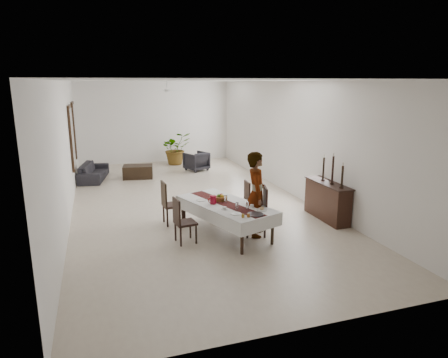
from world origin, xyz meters
The scene contains 87 objects.
floor centered at (0.00, 0.00, 0.00)m, with size 6.00×12.00×0.00m, color beige.
ceiling centered at (0.00, 0.00, 3.20)m, with size 6.00×12.00×0.02m, color white.
wall_back centered at (0.00, 6.00, 1.60)m, with size 6.00×0.02×3.20m, color white.
wall_front centered at (0.00, -6.00, 1.60)m, with size 6.00×0.02×3.20m, color white.
wall_left centered at (-3.00, 0.00, 1.60)m, with size 0.02×12.00×3.20m, color white.
wall_right centered at (3.00, 0.00, 1.60)m, with size 0.02×12.00×3.20m, color white.
dining_table_top centered at (0.20, -2.45, 0.65)m, with size 0.89×2.15×0.04m, color black.
table_leg_fl centered at (0.17, -3.55, 0.31)m, with size 0.06×0.06×0.63m, color black.
table_leg_fr centered at (0.91, -3.28, 0.31)m, with size 0.06×0.06×0.63m, color black.
table_leg_bl centered at (-0.51, -1.62, 0.31)m, with size 0.06×0.06×0.63m, color black.
table_leg_br centered at (0.23, -1.36, 0.31)m, with size 0.06×0.06×0.63m, color black.
tablecloth_top centered at (0.20, -2.45, 0.68)m, with size 1.06×2.31×0.01m, color silver.
tablecloth_drape_left centered at (-0.29, -2.63, 0.55)m, with size 0.01×2.31×0.27m, color white.
tablecloth_drape_right centered at (0.69, -2.28, 0.55)m, with size 0.01×2.31×0.27m, color silver.
tablecloth_drape_near centered at (0.58, -3.54, 0.55)m, with size 1.06×0.01×0.27m, color white.
tablecloth_drape_far centered at (-0.18, -1.37, 0.55)m, with size 1.06×0.01×0.27m, color white.
table_runner centered at (0.20, -2.45, 0.68)m, with size 0.31×2.24×0.00m, color #531A17.
red_pitcher centered at (-0.06, -2.40, 0.77)m, with size 0.13×0.13×0.18m, color maroon.
pitcher_handle centered at (-0.13, -2.43, 0.77)m, with size 0.11×0.11×0.02m, color maroon.
wine_glass_near centered at (0.49, -2.97, 0.76)m, with size 0.06×0.06×0.15m, color white.
wine_glass_mid centered at (0.28, -2.95, 0.76)m, with size 0.06×0.06×0.15m, color silver.
wine_glass_far centered at (0.23, -2.40, 0.76)m, with size 0.06×0.06×0.15m, color white.
teacup_right centered at (0.63, -2.87, 0.71)m, with size 0.08×0.08×0.05m, color white.
saucer_right centered at (0.63, -2.87, 0.69)m, with size 0.13×0.13×0.01m, color silver.
teacup_left centered at (0.05, -2.84, 0.71)m, with size 0.08×0.08×0.05m, color silver.
saucer_left centered at (0.05, -2.84, 0.69)m, with size 0.13×0.13×0.01m, color silver.
plate_near_right centered at (0.75, -3.12, 0.69)m, with size 0.21×0.21×0.01m, color white.
bread_near_right centered at (0.75, -3.12, 0.71)m, with size 0.08×0.08×0.08m, color tan.
plate_near_left centered at (0.17, -3.18, 0.69)m, with size 0.21×0.21×0.01m, color silver.
plate_far_left centered at (-0.23, -2.09, 0.69)m, with size 0.21×0.21×0.01m, color silver.
serving_tray centered at (0.51, -3.34, 0.69)m, with size 0.32×0.32×0.02m, color #444348.
jam_jar_a centered at (0.33, -3.43, 0.71)m, with size 0.06×0.06×0.07m, color brown.
jam_jar_b centered at (0.23, -3.41, 0.71)m, with size 0.06×0.06×0.07m, color #8E6114.
fruit_basket centered at (0.17, -2.23, 0.73)m, with size 0.27×0.27×0.09m, color brown.
fruit_red centered at (0.19, -2.20, 0.79)m, with size 0.08×0.08×0.08m, color maroon.
fruit_green centered at (0.12, -2.22, 0.79)m, with size 0.07×0.07×0.07m, color #4D7F26.
fruit_yellow centered at (0.18, -2.27, 0.79)m, with size 0.08×0.08×0.08m, color gold.
chair_right_near_seat centered at (0.78, -2.70, 0.46)m, with size 0.44×0.44×0.05m, color black.
chair_right_near_leg_fl centered at (0.91, -2.93, 0.22)m, with size 0.04×0.04×0.44m, color black.
chair_right_near_leg_fr centered at (1.00, -2.58, 0.22)m, with size 0.04×0.04×0.44m, color black.
chair_right_near_leg_bl centered at (0.56, -2.83, 0.22)m, with size 0.04×0.04×0.44m, color black.
chair_right_near_leg_br centered at (0.65, -2.48, 0.22)m, with size 0.04×0.04×0.44m, color black.
chair_right_near_back centered at (0.97, -2.76, 0.77)m, with size 0.44×0.04×0.56m, color black.
chair_right_far_seat centered at (0.81, -1.69, 0.40)m, with size 0.39×0.39×0.04m, color black.
chair_right_far_leg_fl centered at (0.96, -1.85, 0.19)m, with size 0.04×0.04×0.38m, color black.
chair_right_far_leg_fr centered at (0.97, -1.54, 0.19)m, with size 0.04×0.04×0.38m, color black.
chair_right_far_leg_bl centered at (0.64, -1.84, 0.19)m, with size 0.04×0.04×0.38m, color black.
chair_right_far_leg_br centered at (0.65, -1.52, 0.19)m, with size 0.04×0.04×0.38m, color black.
chair_right_far_back centered at (0.98, -1.70, 0.67)m, with size 0.39×0.04×0.49m, color black.
chair_left_near_seat centered at (-0.71, -2.64, 0.41)m, with size 0.40×0.40×0.05m, color black.
chair_left_near_leg_fl centered at (-0.89, -2.50, 0.20)m, with size 0.04×0.04×0.39m, color black.
chair_left_near_leg_fr centered at (-0.85, -2.83, 0.20)m, with size 0.04×0.04×0.39m, color black.
chair_left_near_leg_bl centered at (-0.57, -2.46, 0.20)m, with size 0.04×0.04×0.39m, color black.
chair_left_near_leg_br centered at (-0.53, -2.78, 0.20)m, with size 0.04×0.04×0.39m, color black.
chair_left_near_back centered at (-0.89, -2.67, 0.68)m, with size 0.40×0.04×0.50m, color black.
chair_left_far_seat centered at (-0.75, -1.47, 0.44)m, with size 0.42×0.42×0.05m, color black.
chair_left_far_leg_fl centered at (-0.93, -1.31, 0.21)m, with size 0.04×0.04×0.42m, color black.
chair_left_far_leg_fr centered at (-0.91, -1.66, 0.21)m, with size 0.04×0.04×0.42m, color black.
chair_left_far_leg_bl centered at (-0.59, -1.29, 0.21)m, with size 0.04×0.04×0.42m, color black.
chair_left_far_leg_br centered at (-0.56, -1.63, 0.21)m, with size 0.04×0.04×0.42m, color black.
chair_left_far_back centered at (-0.94, -1.49, 0.73)m, with size 0.42×0.04×0.54m, color black.
woman centered at (0.79, -2.71, 0.89)m, with size 0.65×0.43×1.79m, color #919399.
sideboard_body centered at (2.78, -2.27, 0.43)m, with size 0.38×1.43×0.86m, color black.
sideboard_top centered at (2.78, -2.27, 0.87)m, with size 0.42×1.49×0.03m, color black.
candlestick_near_base centered at (2.78, -2.80, 0.90)m, with size 0.10×0.10×0.03m, color black.
candlestick_near_shaft centered at (2.78, -2.80, 1.15)m, with size 0.05×0.05×0.48m, color black.
candlestick_near_candle centered at (2.78, -2.80, 1.43)m, with size 0.03×0.03×0.08m, color white.
candlestick_mid_base centered at (2.78, -2.42, 0.90)m, with size 0.10×0.10×0.03m, color black.
candlestick_mid_shaft centered at (2.78, -2.42, 1.22)m, with size 0.05×0.05×0.62m, color black.
candlestick_mid_candle centered at (2.78, -2.42, 1.57)m, with size 0.03×0.03×0.08m, color beige.
candlestick_far_base centered at (2.78, -2.04, 0.90)m, with size 0.10×0.10×0.03m, color black.
candlestick_far_shaft centered at (2.78, -2.04, 1.18)m, with size 0.05×0.05×0.52m, color black.
candlestick_far_candle centered at (2.78, -2.04, 1.48)m, with size 0.03×0.03×0.08m, color white.
sofa centered at (-2.44, 3.57, 0.27)m, with size 1.83×0.72×0.54m, color #242226.
armchair centered at (1.16, 3.89, 0.34)m, with size 0.73×0.75×0.68m, color #242226.
coffee_table centered at (-1.02, 3.33, 0.22)m, with size 0.97×0.65×0.43m, color black.
potted_plant centered at (0.67, 5.26, 0.63)m, with size 1.14×0.99×1.26m, color #335622.
mirror_frame_near centered at (-2.96, 2.20, 1.60)m, with size 0.06×1.05×1.85m, color black.
mirror_glass_near centered at (-2.92, 2.20, 1.60)m, with size 0.01×0.90×1.70m, color white.
mirror_frame_far centered at (-2.96, 4.30, 1.60)m, with size 0.06×1.05×1.85m, color black.
mirror_glass_far centered at (-2.92, 4.30, 1.60)m, with size 0.01×0.90×1.70m, color silver.
fan_rod centered at (0.00, 3.00, 3.10)m, with size 0.04×0.04×0.20m, color silver.
fan_hub centered at (0.00, 3.00, 2.90)m, with size 0.16×0.16×0.08m, color silver.
fan_blade_n centered at (0.00, 3.35, 2.90)m, with size 0.10×0.55×0.01m, color silver.
fan_blade_s centered at (0.00, 2.65, 2.90)m, with size 0.10×0.55×0.01m, color silver.
fan_blade_e centered at (0.35, 3.00, 2.90)m, with size 0.55×0.10×0.01m, color white.
fan_blade_w centered at (-0.35, 3.00, 2.90)m, with size 0.55×0.10×0.01m, color white.
Camera 1 is at (-2.31, -10.08, 3.16)m, focal length 32.00 mm.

